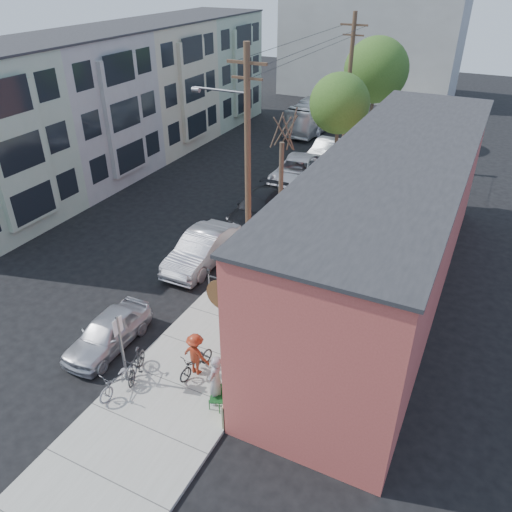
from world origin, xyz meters
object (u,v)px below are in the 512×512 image
at_px(car_2, 257,207).
at_px(patio_chair_a, 263,339).
at_px(patron_green, 244,363).
at_px(sign_post, 121,343).
at_px(car_1, 202,249).
at_px(car_3, 297,171).
at_px(parking_meter_far, 283,206).
at_px(patron_grey, 215,380).
at_px(utility_pole_near, 247,157).
at_px(parked_bike_b, 119,380).
at_px(parking_meter_near, 209,278).
at_px(cyclist, 196,354).
at_px(tree_leafy_far, 376,70).
at_px(bus, 319,112).
at_px(car_0, 108,332).
at_px(patio_chair_b, 217,398).
at_px(car_4, 325,149).
at_px(tree_bare, 281,191).
at_px(parked_bike_a, 136,364).
at_px(tree_leafy_mid, 339,104).

bearing_deg(car_2, patio_chair_a, -64.04).
bearing_deg(patron_green, sign_post, -89.13).
bearing_deg(car_1, patron_green, -49.44).
bearing_deg(car_3, patio_chair_a, -76.64).
relative_size(parking_meter_far, patron_grey, 0.63).
xyz_separation_m(utility_pole_near, parked_bike_b, (0.08, -9.81, -4.78)).
bearing_deg(parking_meter_near, cyclist, -64.43).
bearing_deg(tree_leafy_far, bus, 156.35).
xyz_separation_m(patron_green, car_1, (-5.58, 6.37, -0.25)).
xyz_separation_m(sign_post, patron_green, (3.77, 1.69, -0.76)).
height_order(patio_chair_a, patron_grey, patron_grey).
distance_m(sign_post, car_1, 8.32).
height_order(parked_bike_b, car_3, car_3).
relative_size(tree_leafy_far, car_3, 1.33).
distance_m(parking_meter_near, patron_grey, 6.36).
xyz_separation_m(car_0, bus, (-2.79, 31.13, 0.68)).
relative_size(patio_chair_b, car_4, 0.21).
bearing_deg(parking_meter_near, car_2, 100.50).
bearing_deg(cyclist, car_0, 8.20).
height_order(tree_leafy_far, patron_grey, tree_leafy_far).
xyz_separation_m(patron_green, car_2, (-5.32, 11.97, -0.32)).
distance_m(patron_grey, cyclist, 1.64).
height_order(tree_bare, tree_leafy_far, tree_leafy_far).
bearing_deg(patron_grey, parked_bike_a, -88.07).
bearing_deg(tree_bare, patron_green, -72.63).
bearing_deg(patio_chair_a, car_4, 118.71).
xyz_separation_m(utility_pole_near, bus, (-4.68, 23.09, -4.04)).
height_order(tree_leafy_mid, car_2, tree_leafy_mid).
relative_size(parking_meter_near, patron_grey, 0.63).
xyz_separation_m(parking_meter_near, car_3, (-1.45, 13.90, -0.15)).
xyz_separation_m(cyclist, car_0, (-3.87, -0.16, -0.30)).
distance_m(sign_post, parked_bike_b, 1.31).
height_order(tree_leafy_mid, parked_bike_a, tree_leafy_mid).
distance_m(parking_meter_far, bus, 18.96).
distance_m(parking_meter_far, patio_chair_a, 11.02).
bearing_deg(tree_leafy_far, tree_bare, -90.00).
bearing_deg(parked_bike_b, car_2, 99.43).
bearing_deg(parking_meter_far, utility_pole_near, -88.29).
distance_m(parking_meter_near, parking_meter_far, 8.15).
xyz_separation_m(sign_post, patio_chair_b, (3.50, 0.29, -1.24)).
bearing_deg(patio_chair_b, car_2, 87.40).
relative_size(parking_meter_near, car_3, 0.21).
bearing_deg(patron_green, parked_bike_a, -92.42).
bearing_deg(car_1, car_0, -91.00).
bearing_deg(parked_bike_b, parking_meter_far, 93.58).
distance_m(tree_bare, patron_green, 11.22).
bearing_deg(parked_bike_a, car_4, 75.06).
distance_m(sign_post, car_0, 2.52).
bearing_deg(car_4, car_3, -88.44).
height_order(cyclist, car_2, cyclist).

